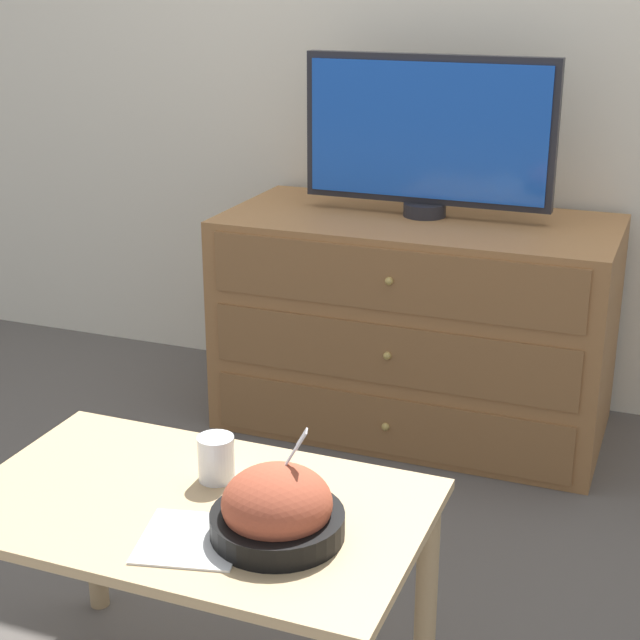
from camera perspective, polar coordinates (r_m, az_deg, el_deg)
ground_plane at (r=3.52m, az=6.32°, el=-3.69°), size 12.00×12.00×0.00m
wall_back at (r=3.26m, az=7.34°, el=17.97°), size 12.00×0.05×2.60m
dresser at (r=3.10m, az=5.59°, el=-0.21°), size 1.19×0.60×0.68m
tv at (r=2.99m, az=6.28°, el=10.74°), size 0.76×0.13×0.48m
coffee_table at (r=1.88m, az=-7.25°, el=-12.51°), size 0.85×0.52×0.47m
takeout_bowl at (r=1.70m, az=-2.51°, el=-11.00°), size 0.23×0.23×0.19m
drink_cup at (r=1.89m, az=-6.05°, el=-8.16°), size 0.07×0.07×0.09m
napkin at (r=1.73m, az=-7.48°, el=-12.52°), size 0.21×0.21×0.00m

